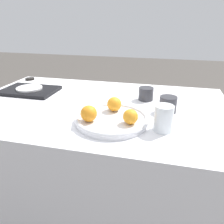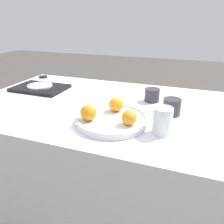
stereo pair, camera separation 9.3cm
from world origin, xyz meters
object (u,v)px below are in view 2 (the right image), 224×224
side_plate (40,86)px  cup_0 (172,107)px  orange_2 (88,112)px  fruit_platter (112,119)px  water_glass (162,121)px  cup_1 (152,95)px  orange_0 (129,117)px  orange_1 (116,104)px  serving_tray (40,88)px  soy_dish (43,77)px

side_plate → cup_0: bearing=-8.0°
orange_2 → cup_0: orange_2 is taller
fruit_platter → cup_0: size_ratio=3.91×
water_glass → cup_1: bearing=106.4°
orange_0 → cup_0: orange_0 is taller
orange_1 → serving_tray: 0.62m
orange_0 → orange_2: 0.17m
water_glass → fruit_platter: bearing=174.1°
fruit_platter → cup_0: 0.29m
orange_0 → serving_tray: orange_0 is taller
fruit_platter → cup_1: cup_1 is taller
orange_1 → cup_1: size_ratio=0.82×
orange_0 → cup_1: bearing=85.4°
orange_1 → orange_2: bearing=-120.3°
cup_1 → orange_2: bearing=-118.2°
orange_2 → orange_0: bearing=5.9°
fruit_platter → orange_1: 0.09m
water_glass → cup_1: 0.36m
cup_0 → cup_1: (-0.12, 0.15, -0.00)m
fruit_platter → orange_1: (-0.01, 0.08, 0.04)m
orange_0 → water_glass: 0.13m
orange_2 → serving_tray: orange_2 is taller
orange_1 → cup_1: bearing=63.0°
serving_tray → soy_dish: 0.30m
orange_1 → side_plate: size_ratio=0.43×
water_glass → soy_dish: (-0.97, 0.57, -0.05)m
water_glass → cup_0: size_ratio=1.32×
cup_0 → soy_dish: 1.05m
serving_tray → soy_dish: serving_tray is taller
orange_2 → cup_1: orange_2 is taller
side_plate → soy_dish: size_ratio=2.38×
fruit_platter → orange_1: size_ratio=4.82×
orange_0 → cup_0: size_ratio=0.76×
fruit_platter → water_glass: (0.22, -0.02, 0.04)m
orange_0 → side_plate: size_ratio=0.40×
cup_0 → soy_dish: size_ratio=1.27×
serving_tray → water_glass: bearing=-21.3°
orange_0 → orange_1: orange_1 is taller
side_plate → cup_0: size_ratio=1.87×
fruit_platter → orange_1: bearing=96.5°
orange_0 → side_plate: orange_0 is taller
side_plate → water_glass: bearing=-21.3°
fruit_platter → serving_tray: fruit_platter is taller
orange_0 → cup_0: 0.26m
orange_2 → fruit_platter: bearing=30.5°
orange_2 → soy_dish: orange_2 is taller
water_glass → soy_dish: water_glass is taller
cup_1 → serving_tray: bearing=-177.4°
cup_0 → serving_tray: bearing=172.0°
orange_2 → cup_0: (0.32, 0.23, -0.02)m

